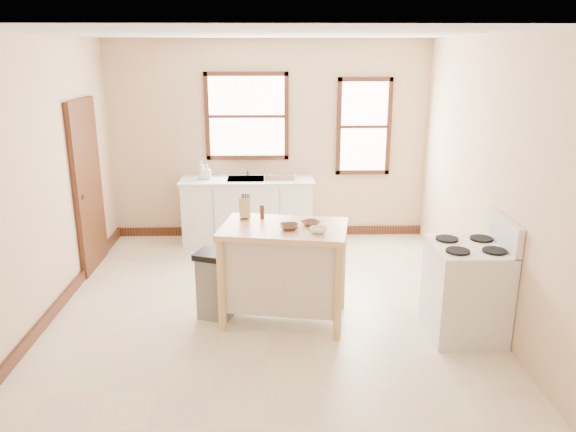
# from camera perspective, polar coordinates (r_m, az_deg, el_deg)

# --- Properties ---
(floor) EXTENTS (5.00, 5.00, 0.00)m
(floor) POSITION_cam_1_polar(r_m,az_deg,el_deg) (6.08, -2.07, -9.43)
(floor) COLOR beige
(floor) RESTS_ON ground
(ceiling) EXTENTS (5.00, 5.00, 0.00)m
(ceiling) POSITION_cam_1_polar(r_m,az_deg,el_deg) (5.45, -2.40, 18.00)
(ceiling) COLOR white
(ceiling) RESTS_ON ground
(wall_back) EXTENTS (4.50, 0.04, 2.80)m
(wall_back) POSITION_cam_1_polar(r_m,az_deg,el_deg) (8.05, -1.99, 7.63)
(wall_back) COLOR beige
(wall_back) RESTS_ON ground
(wall_left) EXTENTS (0.04, 5.00, 2.80)m
(wall_left) POSITION_cam_1_polar(r_m,az_deg,el_deg) (6.07, -24.03, 3.11)
(wall_left) COLOR beige
(wall_left) RESTS_ON ground
(wall_right) EXTENTS (0.04, 5.00, 2.80)m
(wall_right) POSITION_cam_1_polar(r_m,az_deg,el_deg) (6.00, 19.83, 3.44)
(wall_right) COLOR beige
(wall_right) RESTS_ON ground
(window_main) EXTENTS (1.17, 0.06, 1.22)m
(window_main) POSITION_cam_1_polar(r_m,az_deg,el_deg) (7.99, -4.20, 10.06)
(window_main) COLOR #34140E
(window_main) RESTS_ON wall_back
(window_side) EXTENTS (0.77, 0.06, 1.37)m
(window_side) POSITION_cam_1_polar(r_m,az_deg,el_deg) (8.10, 7.71, 8.98)
(window_side) COLOR #34140E
(window_side) RESTS_ON wall_back
(door_left) EXTENTS (0.06, 0.90, 2.10)m
(door_left) POSITION_cam_1_polar(r_m,az_deg,el_deg) (7.31, -19.66, 2.91)
(door_left) COLOR #34140E
(door_left) RESTS_ON ground
(baseboard_back) EXTENTS (4.50, 0.04, 0.12)m
(baseboard_back) POSITION_cam_1_polar(r_m,az_deg,el_deg) (8.34, -1.90, -1.52)
(baseboard_back) COLOR #34140E
(baseboard_back) RESTS_ON ground
(baseboard_left) EXTENTS (0.04, 5.00, 0.12)m
(baseboard_left) POSITION_cam_1_polar(r_m,az_deg,el_deg) (6.47, -22.37, -8.47)
(baseboard_left) COLOR #34140E
(baseboard_left) RESTS_ON ground
(sink_counter) EXTENTS (1.86, 0.62, 0.92)m
(sink_counter) POSITION_cam_1_polar(r_m,az_deg,el_deg) (7.97, -4.10, 0.58)
(sink_counter) COLOR white
(sink_counter) RESTS_ON ground
(faucet) EXTENTS (0.03, 0.03, 0.22)m
(faucet) POSITION_cam_1_polar(r_m,az_deg,el_deg) (8.01, -4.12, 4.86)
(faucet) COLOR silver
(faucet) RESTS_ON sink_counter
(soap_bottle_a) EXTENTS (0.13, 0.13, 0.26)m
(soap_bottle_a) POSITION_cam_1_polar(r_m,az_deg,el_deg) (7.87, -8.80, 4.64)
(soap_bottle_a) COLOR #B2B2B2
(soap_bottle_a) RESTS_ON sink_counter
(soap_bottle_b) EXTENTS (0.10, 0.10, 0.21)m
(soap_bottle_b) POSITION_cam_1_polar(r_m,az_deg,el_deg) (7.88, -8.20, 4.47)
(soap_bottle_b) COLOR #B2B2B2
(soap_bottle_b) RESTS_ON sink_counter
(dish_rack) EXTENTS (0.49, 0.40, 0.11)m
(dish_rack) POSITION_cam_1_polar(r_m,az_deg,el_deg) (7.78, -0.85, 4.11)
(dish_rack) COLOR silver
(dish_rack) RESTS_ON sink_counter
(kitchen_island) EXTENTS (1.34, 0.97, 1.00)m
(kitchen_island) POSITION_cam_1_polar(r_m,az_deg,el_deg) (5.67, -0.39, -5.86)
(kitchen_island) COLOR tan
(kitchen_island) RESTS_ON ground
(knife_block) EXTENTS (0.12, 0.12, 0.20)m
(knife_block) POSITION_cam_1_polar(r_m,az_deg,el_deg) (5.74, -4.43, 0.72)
(knife_block) COLOR tan
(knife_block) RESTS_ON kitchen_island
(pepper_grinder) EXTENTS (0.05, 0.05, 0.15)m
(pepper_grinder) POSITION_cam_1_polar(r_m,az_deg,el_deg) (5.72, -2.65, 0.45)
(pepper_grinder) COLOR #482813
(pepper_grinder) RESTS_ON kitchen_island
(bowl_a) EXTENTS (0.22, 0.22, 0.05)m
(bowl_a) POSITION_cam_1_polar(r_m,az_deg,el_deg) (5.40, 0.13, -1.11)
(bowl_a) COLOR brown
(bowl_a) RESTS_ON kitchen_island
(bowl_b) EXTENTS (0.24, 0.24, 0.04)m
(bowl_b) POSITION_cam_1_polar(r_m,az_deg,el_deg) (5.52, 2.33, -0.74)
(bowl_b) COLOR brown
(bowl_b) RESTS_ON kitchen_island
(bowl_c) EXTENTS (0.20, 0.20, 0.05)m
(bowl_c) POSITION_cam_1_polar(r_m,az_deg,el_deg) (5.31, 3.10, -1.43)
(bowl_c) COLOR white
(bowl_c) RESTS_ON kitchen_island
(trash_bin) EXTENTS (0.45, 0.41, 0.71)m
(trash_bin) POSITION_cam_1_polar(r_m,az_deg,el_deg) (5.82, -7.35, -6.93)
(trash_bin) COLOR slate
(trash_bin) RESTS_ON ground
(gas_stove) EXTENTS (0.73, 0.74, 1.18)m
(gas_stove) POSITION_cam_1_polar(r_m,az_deg,el_deg) (5.62, 17.71, -5.94)
(gas_stove) COLOR silver
(gas_stove) RESTS_ON ground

